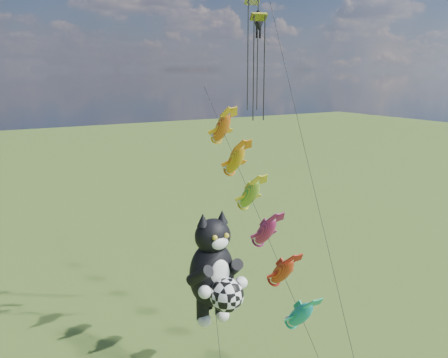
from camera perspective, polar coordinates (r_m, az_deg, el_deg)
cat_kite_rig at (r=25.28m, az=-1.05°, el=-10.41°), size 2.78×4.30×11.13m
fish_windsock_rig at (r=30.18m, az=3.87°, el=-3.93°), size 1.18×15.97×16.83m
parafoil_rig at (r=34.57m, az=4.14°, el=16.12°), size 4.60×17.21×27.18m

